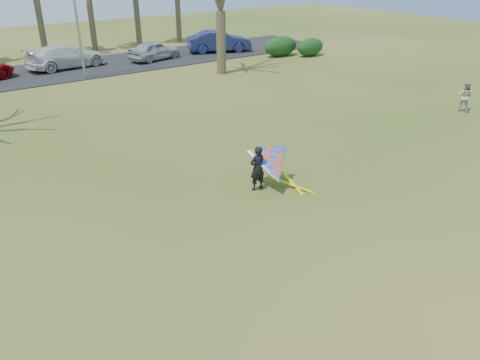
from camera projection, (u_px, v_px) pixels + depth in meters
ground at (281, 240)px, 13.30m from camera, size 100.00×100.00×0.00m
parking_strip at (41, 74)px, 31.53m from camera, size 46.00×7.00×0.06m
streetlight at (77, 5)px, 28.54m from camera, size 2.28×0.18×8.00m
hedge_near at (281, 46)px, 36.68m from camera, size 3.05×1.38×1.52m
hedge_far at (310, 47)px, 36.73m from camera, size 2.51×1.18×1.40m
car_3 at (66, 56)px, 32.66m from camera, size 5.65×2.84×1.58m
car_4 at (154, 50)px, 35.14m from camera, size 4.35×2.53×1.39m
car_5 at (219, 41)px, 37.98m from camera, size 5.38×3.48×1.67m
pedestrian_a at (465, 96)px, 23.80m from camera, size 0.76×0.88×1.55m
kite_flyer at (271, 166)px, 15.84m from camera, size 2.13×2.39×2.02m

